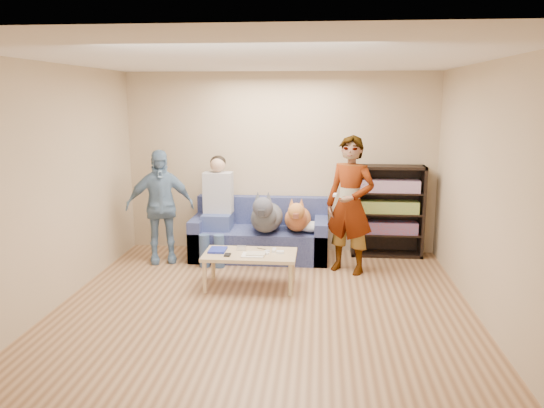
# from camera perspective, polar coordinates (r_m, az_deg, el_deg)

# --- Properties ---
(ground) EXTENTS (5.00, 5.00, 0.00)m
(ground) POSITION_cam_1_polar(r_m,az_deg,el_deg) (5.66, -1.14, -11.91)
(ground) COLOR brown
(ground) RESTS_ON ground
(ceiling) EXTENTS (5.00, 5.00, 0.00)m
(ceiling) POSITION_cam_1_polar(r_m,az_deg,el_deg) (5.21, -1.26, 15.36)
(ceiling) COLOR white
(ceiling) RESTS_ON ground
(wall_back) EXTENTS (4.50, 0.00, 4.50)m
(wall_back) POSITION_cam_1_polar(r_m,az_deg,el_deg) (7.74, 0.89, 4.45)
(wall_back) COLOR tan
(wall_back) RESTS_ON ground
(wall_front) EXTENTS (4.50, 0.00, 4.50)m
(wall_front) POSITION_cam_1_polar(r_m,az_deg,el_deg) (2.89, -6.84, -7.75)
(wall_front) COLOR tan
(wall_front) RESTS_ON ground
(wall_left) EXTENTS (0.00, 5.00, 5.00)m
(wall_left) POSITION_cam_1_polar(r_m,az_deg,el_deg) (5.97, -23.21, 1.41)
(wall_left) COLOR tan
(wall_left) RESTS_ON ground
(wall_right) EXTENTS (0.00, 5.00, 5.00)m
(wall_right) POSITION_cam_1_polar(r_m,az_deg,el_deg) (5.51, 22.76, 0.67)
(wall_right) COLOR tan
(wall_right) RESTS_ON ground
(blanket) EXTENTS (0.40, 0.33, 0.14)m
(blanket) POSITION_cam_1_polar(r_m,az_deg,el_deg) (7.30, 4.29, -2.44)
(blanket) COLOR silver
(blanket) RESTS_ON sofa
(person_standing_right) EXTENTS (0.77, 0.68, 1.77)m
(person_standing_right) POSITION_cam_1_polar(r_m,az_deg,el_deg) (6.85, 8.40, -0.11)
(person_standing_right) COLOR gray
(person_standing_right) RESTS_ON ground
(person_standing_left) EXTENTS (0.99, 0.66, 1.56)m
(person_standing_left) POSITION_cam_1_polar(r_m,az_deg,el_deg) (7.38, -11.96, -0.26)
(person_standing_left) COLOR #7291B6
(person_standing_left) RESTS_ON ground
(held_controller) EXTENTS (0.06, 0.12, 0.03)m
(held_controller) POSITION_cam_1_polar(r_m,az_deg,el_deg) (6.61, 6.80, 0.97)
(held_controller) COLOR white
(held_controller) RESTS_ON person_standing_right
(notebook_blue) EXTENTS (0.20, 0.26, 0.03)m
(notebook_blue) POSITION_cam_1_polar(r_m,az_deg,el_deg) (6.44, -5.87, -4.94)
(notebook_blue) COLOR #1B2997
(notebook_blue) RESTS_ON coffee_table
(papers) EXTENTS (0.26, 0.20, 0.02)m
(papers) POSITION_cam_1_polar(r_m,az_deg,el_deg) (6.23, -2.05, -5.51)
(papers) COLOR white
(papers) RESTS_ON coffee_table
(magazine) EXTENTS (0.22, 0.17, 0.01)m
(magazine) POSITION_cam_1_polar(r_m,az_deg,el_deg) (6.24, -1.75, -5.34)
(magazine) COLOR beige
(magazine) RESTS_ON coffee_table
(camera_silver) EXTENTS (0.11, 0.06, 0.05)m
(camera_silver) POSITION_cam_1_polar(r_m,az_deg,el_deg) (6.46, -3.30, -4.74)
(camera_silver) COLOR silver
(camera_silver) RESTS_ON coffee_table
(controller_a) EXTENTS (0.04, 0.13, 0.03)m
(controller_a) POSITION_cam_1_polar(r_m,az_deg,el_deg) (6.40, 0.23, -4.98)
(controller_a) COLOR white
(controller_a) RESTS_ON coffee_table
(controller_b) EXTENTS (0.09, 0.06, 0.03)m
(controller_b) POSITION_cam_1_polar(r_m,az_deg,el_deg) (6.31, 0.89, -5.20)
(controller_b) COLOR white
(controller_b) RESTS_ON coffee_table
(headphone_cup_a) EXTENTS (0.07, 0.07, 0.02)m
(headphone_cup_a) POSITION_cam_1_polar(r_m,az_deg,el_deg) (6.29, -0.60, -5.31)
(headphone_cup_a) COLOR white
(headphone_cup_a) RESTS_ON coffee_table
(headphone_cup_b) EXTENTS (0.07, 0.07, 0.02)m
(headphone_cup_b) POSITION_cam_1_polar(r_m,az_deg,el_deg) (6.37, -0.52, -5.11)
(headphone_cup_b) COLOR silver
(headphone_cup_b) RESTS_ON coffee_table
(pen_orange) EXTENTS (0.13, 0.06, 0.01)m
(pen_orange) POSITION_cam_1_polar(r_m,az_deg,el_deg) (6.19, -2.77, -5.68)
(pen_orange) COLOR orange
(pen_orange) RESTS_ON coffee_table
(pen_black) EXTENTS (0.13, 0.08, 0.01)m
(pen_black) POSITION_cam_1_polar(r_m,az_deg,el_deg) (6.49, -1.12, -4.84)
(pen_black) COLOR black
(pen_black) RESTS_ON coffee_table
(wallet) EXTENTS (0.07, 0.12, 0.02)m
(wallet) POSITION_cam_1_polar(r_m,az_deg,el_deg) (6.26, -4.81, -5.47)
(wallet) COLOR black
(wallet) RESTS_ON coffee_table
(sofa) EXTENTS (1.90, 0.85, 0.82)m
(sofa) POSITION_cam_1_polar(r_m,az_deg,el_deg) (7.57, -1.26, -3.59)
(sofa) COLOR #515B93
(sofa) RESTS_ON ground
(person_seated) EXTENTS (0.40, 0.73, 1.47)m
(person_seated) POSITION_cam_1_polar(r_m,az_deg,el_deg) (7.42, -5.93, -0.04)
(person_seated) COLOR #445696
(person_seated) RESTS_ON sofa
(dog_gray) EXTENTS (0.44, 1.26, 0.63)m
(dog_gray) POSITION_cam_1_polar(r_m,az_deg,el_deg) (7.22, -0.64, -1.29)
(dog_gray) COLOR #50535A
(dog_gray) RESTS_ON sofa
(dog_tan) EXTENTS (0.37, 1.14, 0.53)m
(dog_tan) POSITION_cam_1_polar(r_m,az_deg,el_deg) (7.29, 2.76, -1.49)
(dog_tan) COLOR #B96A38
(dog_tan) RESTS_ON sofa
(coffee_table) EXTENTS (1.10, 0.60, 0.42)m
(coffee_table) POSITION_cam_1_polar(r_m,az_deg,el_deg) (6.35, -2.38, -5.70)
(coffee_table) COLOR tan
(coffee_table) RESTS_ON ground
(bookshelf) EXTENTS (1.00, 0.34, 1.30)m
(bookshelf) POSITION_cam_1_polar(r_m,az_deg,el_deg) (7.71, 12.33, -0.52)
(bookshelf) COLOR black
(bookshelf) RESTS_ON ground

